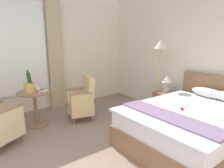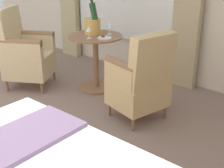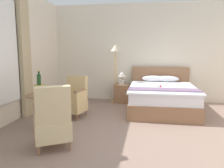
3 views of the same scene
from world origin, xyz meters
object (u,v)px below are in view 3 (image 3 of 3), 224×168
Objects in this scene: wine_glass_near_edge at (37,87)px; champagne_bucket at (39,88)px; side_table_round at (44,109)px; armchair_by_window at (74,99)px; armchair_facing_bed at (52,121)px; floor_lamp_brass at (115,56)px; snack_plate at (49,92)px; bed at (162,97)px; bedside_lamp at (122,76)px; wine_glass_near_bucket at (52,89)px; nightstand at (122,93)px.

champagne_bucket is at bearing -51.32° from wine_glass_near_edge.
side_table_round is 0.74× the size of armchair_by_window.
armchair_facing_bed is at bearing -51.42° from champagne_bucket.
floor_lamp_brass reaches higher than snack_plate.
snack_plate is at bearing 117.12° from armchair_facing_bed.
armchair_facing_bed is (-0.52, -3.34, -0.95)m from floor_lamp_brass.
armchair_by_window is at bearing -114.40° from floor_lamp_brass.
bed is 1.45m from bedside_lamp.
wine_glass_near_bucket is (-1.08, -2.58, 0.03)m from bedside_lamp.
snack_plate is 0.83m from armchair_by_window.
wine_glass_near_bucket is 0.21m from snack_plate.
snack_plate is at bearing 79.37° from side_table_round.
wine_glass_near_bucket is 0.14× the size of armchair_facing_bed.
bed is at bearing 38.91° from wine_glass_near_bucket.
bed reaches higher than armchair_facing_bed.
floor_lamp_brass is at bearing 67.74° from champagne_bucket.
snack_plate is at bearing 131.76° from wine_glass_near_bucket.
armchair_by_window is (0.27, 0.74, -0.28)m from snack_plate.
snack_plate is at bearing -109.75° from armchair_by_window.
bedside_lamp is 2.90m from wine_glass_near_edge.
wine_glass_near_bucket is at bearing -109.40° from floor_lamp_brass.
snack_plate reaches higher than side_table_round.
wine_glass_near_bucket is at bearing -112.80° from nightstand.
bedside_lamp is 1.98m from armchair_by_window.
champagne_bucket reaches higher than snack_plate.
champagne_bucket is 0.49× the size of armchair_by_window.
champagne_bucket is 3.24× the size of wine_glass_near_bucket.
bedside_lamp reaches higher than snack_plate.
wine_glass_near_bucket is 0.97m from armchair_by_window.
armchair_by_window is at bearing 80.84° from wine_glass_near_bucket.
armchair_facing_bed reaches higher than armchair_by_window.
bed is 14.78× the size of wine_glass_near_bucket.
snack_plate is 0.17× the size of armchair_facing_bed.
wine_glass_near_edge reaches higher than wine_glass_near_bucket.
armchair_by_window is at bearing -118.97° from bedside_lamp.
nightstand is 1.42× the size of bedside_lamp.
side_table_round is at bearing -112.18° from floor_lamp_brass.
wine_glass_near_edge is 1.17m from armchair_facing_bed.
wine_glass_near_bucket reaches higher than side_table_round.
bedside_lamp is at bearing 15.85° from floor_lamp_brass.
side_table_round is 0.94m from armchair_facing_bed.
champagne_bucket is (-2.42, -1.92, 0.50)m from bed.
champagne_bucket is 0.46× the size of armchair_facing_bed.
wine_glass_near_edge is 0.25m from snack_plate.
bed is 3.13m from champagne_bucket.
bedside_lamp is 2.93m from side_table_round.
bedside_lamp is at bearing -180.00° from nightstand.
wine_glass_near_edge is at bearing 128.68° from champagne_bucket.
floor_lamp_brass is (-0.20, -0.06, 1.13)m from nightstand.
side_table_round is 0.36m from snack_plate.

